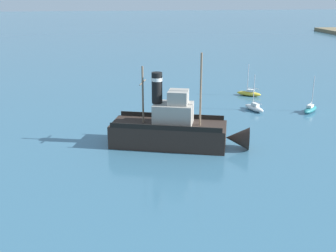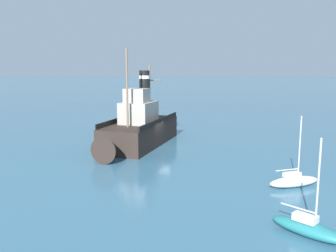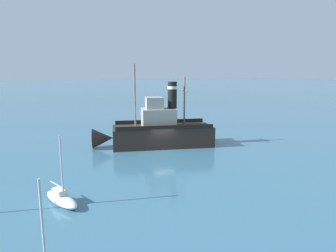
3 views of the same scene
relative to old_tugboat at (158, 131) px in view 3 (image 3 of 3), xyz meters
name	(u,v)px [view 3 (image 3 of 3)]	position (x,y,z in m)	size (l,w,h in m)	color
ground_plane	(162,150)	(-2.00, 0.39, -1.83)	(600.00, 600.00, 0.00)	#38667F
old_tugboat	(158,131)	(0.00, 0.00, 0.00)	(7.81, 14.75, 9.90)	#2D231E
sailboat_white	(61,198)	(-11.78, 13.00, -1.40)	(3.95, 2.25, 4.90)	white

